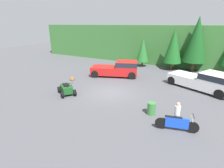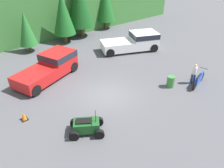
% 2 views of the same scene
% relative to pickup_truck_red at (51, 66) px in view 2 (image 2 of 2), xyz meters
% --- Properties ---
extents(ground_plane, '(80.00, 80.00, 0.00)m').
position_rel_pickup_truck_red_xyz_m(ground_plane, '(1.82, -5.09, -0.98)').
color(ground_plane, '#4C4C51').
extents(hillside_backdrop, '(44.00, 6.00, 5.81)m').
position_rel_pickup_truck_red_xyz_m(hillside_backdrop, '(1.82, 10.91, 1.93)').
color(hillside_backdrop, '#387033').
rests_on(hillside_backdrop, ground_plane).
extents(tree_left, '(1.79, 1.79, 4.06)m').
position_rel_pickup_truck_red_xyz_m(tree_left, '(0.62, 6.35, 1.41)').
color(tree_left, brown).
rests_on(tree_left, ground_plane).
extents(tree_mid_left, '(2.42, 2.42, 5.51)m').
position_rel_pickup_truck_red_xyz_m(tree_mid_left, '(4.83, 6.43, 2.26)').
color(tree_mid_left, brown).
rests_on(tree_mid_left, ground_plane).
extents(tree_mid_right, '(3.07, 3.07, 6.98)m').
position_rel_pickup_truck_red_xyz_m(tree_mid_right, '(7.42, 7.10, 3.13)').
color(tree_mid_right, brown).
rests_on(tree_mid_right, ground_plane).
extents(tree_right, '(2.57, 2.57, 5.84)m').
position_rel_pickup_truck_red_xyz_m(tree_right, '(11.63, 7.83, 2.46)').
color(tree_right, brown).
rests_on(tree_right, ground_plane).
extents(pickup_truck_red, '(5.86, 4.02, 1.84)m').
position_rel_pickup_truck_red_xyz_m(pickup_truck_red, '(0.00, 0.00, 0.00)').
color(pickup_truck_red, red).
rests_on(pickup_truck_red, ground_plane).
extents(pickup_truck_second, '(6.18, 4.32, 1.84)m').
position_rel_pickup_truck_red_xyz_m(pickup_truck_second, '(9.29, -0.21, 0.00)').
color(pickup_truck_second, white).
rests_on(pickup_truck_second, ground_plane).
extents(dirt_bike, '(2.42, 0.86, 1.12)m').
position_rel_pickup_truck_red_xyz_m(dirt_bike, '(8.24, -8.43, -0.50)').
color(dirt_bike, black).
rests_on(dirt_bike, ground_plane).
extents(quad_atv, '(2.34, 2.16, 1.18)m').
position_rel_pickup_truck_red_xyz_m(quad_atv, '(-1.40, -7.39, -0.51)').
color(quad_atv, black).
rests_on(quad_atv, ground_plane).
extents(rider_person, '(0.46, 0.46, 1.64)m').
position_rel_pickup_truck_red_xyz_m(rider_person, '(8.13, -8.00, -0.09)').
color(rider_person, navy).
rests_on(rider_person, ground_plane).
extents(traffic_cone, '(0.42, 0.42, 0.55)m').
position_rel_pickup_truck_red_xyz_m(traffic_cone, '(-3.81, -4.01, -0.72)').
color(traffic_cone, black).
rests_on(traffic_cone, ground_plane).
extents(steel_barrel, '(0.58, 0.58, 0.88)m').
position_rel_pickup_truck_red_xyz_m(steel_barrel, '(6.34, -7.23, -0.54)').
color(steel_barrel, '#387A38').
rests_on(steel_barrel, ground_plane).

